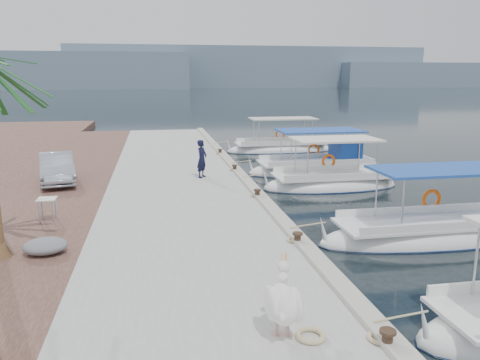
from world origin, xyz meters
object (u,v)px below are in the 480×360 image
fishing_caique_c (330,185)px  fishing_caique_e (280,149)px  fisherman (202,159)px  fishing_caique_b (439,235)px  parked_car (57,168)px  fishing_caique_d (317,169)px  pelican (283,302)px

fishing_caique_c → fishing_caique_e: size_ratio=0.87×
fisherman → fishing_caique_b: bearing=-108.7°
fishing_caique_c → fishing_caique_e: same height
fishing_caique_c → parked_car: (-11.88, 0.96, 1.00)m
fishing_caique_d → parked_car: size_ratio=1.90×
fisherman → parked_car: 6.15m
fishing_caique_b → fisherman: fishing_caique_b is taller
fishing_caique_b → fishing_caique_e: same height
fishing_caique_e → pelican: 23.74m
fishing_caique_b → pelican: fishing_caique_b is taller
fishing_caique_e → fisherman: 11.55m
fishing_caique_e → fishing_caique_c: bearing=-92.5°
fishing_caique_d → pelican: size_ratio=4.61×
fishing_caique_d → fisherman: bearing=-158.4°
fishing_caique_b → parked_car: 15.06m
fishing_caique_c → fishing_caique_d: 3.40m
fishing_caique_b → fishing_caique_d: 10.50m
fishing_caique_c → pelican: fishing_caique_c is taller
fishing_caique_d → parked_car: fishing_caique_d is taller
fishing_caique_d → pelican: 16.95m
pelican → fisherman: bearing=90.2°
fishing_caique_b → fishing_caique_c: same height
fishing_caique_b → fishing_caique_c: 7.19m
fishing_caique_b → pelican: 8.37m
pelican → fishing_caique_c: bearing=65.4°
pelican → fisherman: (-0.05, 13.24, 0.22)m
pelican → parked_car: (-6.20, 13.34, 0.00)m
fishing_caique_d → fishing_caique_e: size_ratio=0.99×
fishing_caique_b → parked_car: fishing_caique_b is taller
fishing_caique_b → parked_car: size_ratio=2.07×
fisherman → parked_car: bearing=121.3°
fisherman → parked_car: size_ratio=0.45×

